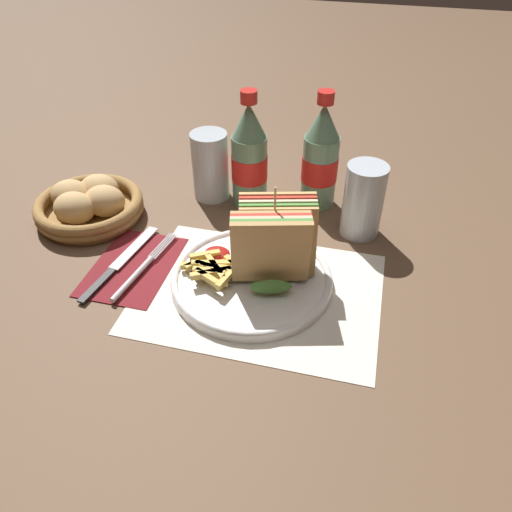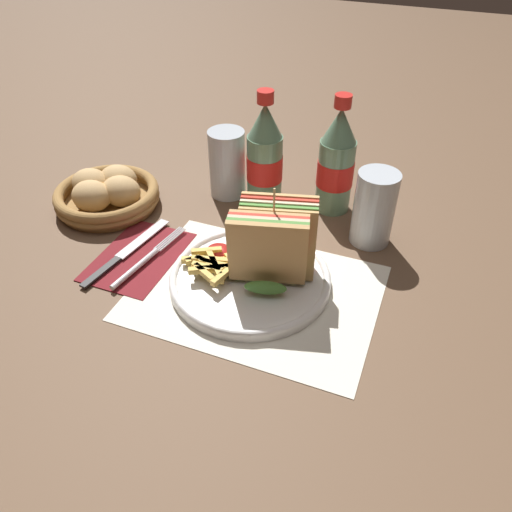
{
  "view_description": "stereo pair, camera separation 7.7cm",
  "coord_description": "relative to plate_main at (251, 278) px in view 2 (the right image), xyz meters",
  "views": [
    {
      "loc": [
        0.15,
        -0.54,
        0.52
      ],
      "look_at": [
        0.0,
        0.05,
        0.04
      ],
      "focal_mm": 35.0,
      "sensor_mm": 36.0,
      "label": 1
    },
    {
      "loc": [
        0.22,
        -0.51,
        0.52
      ],
      "look_at": [
        0.0,
        0.05,
        0.04
      ],
      "focal_mm": 35.0,
      "sensor_mm": 36.0,
      "label": 2
    }
  ],
  "objects": [
    {
      "name": "glass_near",
      "position": [
        0.15,
        0.18,
        0.05
      ],
      "size": [
        0.07,
        0.07,
        0.13
      ],
      "color": "silver",
      "rests_on": "ground_plane"
    },
    {
      "name": "napkin",
      "position": [
        -0.2,
        -0.01,
        -0.01
      ],
      "size": [
        0.13,
        0.18,
        0.0
      ],
      "color": "maroon",
      "rests_on": "ground_plane"
    },
    {
      "name": "ground_plane",
      "position": [
        -0.0,
        -0.03,
        -0.01
      ],
      "size": [
        4.0,
        4.0,
        0.0
      ],
      "primitive_type": "plane",
      "color": "brown"
    },
    {
      "name": "ketchup_blob",
      "position": [
        -0.07,
        0.03,
        0.02
      ],
      "size": [
        0.04,
        0.04,
        0.01
      ],
      "color": "maroon",
      "rests_on": "plate_main"
    },
    {
      "name": "fork",
      "position": [
        -0.18,
        -0.02,
        -0.0
      ],
      "size": [
        0.04,
        0.18,
        0.01
      ],
      "rotation": [
        0.0,
        0.0,
        -0.15
      ],
      "color": "silver",
      "rests_on": "napkin"
    },
    {
      "name": "coke_bottle_far",
      "position": [
        0.06,
        0.26,
        0.08
      ],
      "size": [
        0.07,
        0.07,
        0.22
      ],
      "color": "slate",
      "rests_on": "ground_plane"
    },
    {
      "name": "bread_basket",
      "position": [
        -0.34,
        0.11,
        0.02
      ],
      "size": [
        0.2,
        0.2,
        0.07
      ],
      "color": "olive",
      "rests_on": "ground_plane"
    },
    {
      "name": "coke_bottle_near",
      "position": [
        -0.07,
        0.23,
        0.08
      ],
      "size": [
        0.07,
        0.07,
        0.22
      ],
      "color": "slate",
      "rests_on": "ground_plane"
    },
    {
      "name": "club_sandwich",
      "position": [
        0.03,
        0.02,
        0.06
      ],
      "size": [
        0.13,
        0.13,
        0.15
      ],
      "color": "tan",
      "rests_on": "plate_main"
    },
    {
      "name": "glass_far",
      "position": [
        -0.14,
        0.23,
        0.05
      ],
      "size": [
        0.07,
        0.07,
        0.13
      ],
      "color": "silver",
      "rests_on": "ground_plane"
    },
    {
      "name": "placemat",
      "position": [
        0.01,
        -0.02,
        -0.01
      ],
      "size": [
        0.37,
        0.27,
        0.0
      ],
      "color": "silver",
      "rests_on": "ground_plane"
    },
    {
      "name": "plate_main",
      "position": [
        0.0,
        0.0,
        0.0
      ],
      "size": [
        0.25,
        0.25,
        0.02
      ],
      "color": "white",
      "rests_on": "ground_plane"
    },
    {
      "name": "knife",
      "position": [
        -0.22,
        -0.01,
        -0.0
      ],
      "size": [
        0.05,
        0.21,
        0.0
      ],
      "rotation": [
        0.0,
        0.0,
        -0.15
      ],
      "color": "black",
      "rests_on": "napkin"
    },
    {
      "name": "fries_pile",
      "position": [
        -0.06,
        -0.01,
        0.02
      ],
      "size": [
        0.11,
        0.09,
        0.02
      ],
      "color": "#E0B756",
      "rests_on": "plate_main"
    }
  ]
}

